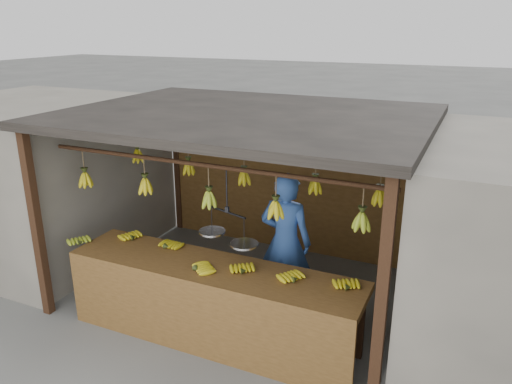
% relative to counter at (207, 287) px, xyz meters
% --- Properties ---
extents(ground, '(80.00, 80.00, 0.00)m').
position_rel_counter_xyz_m(ground, '(-0.12, 1.23, -0.70)').
color(ground, '#5B5B57').
extents(stall, '(4.30, 3.30, 2.40)m').
position_rel_counter_xyz_m(stall, '(-0.12, 1.55, 1.27)').
color(stall, black).
rests_on(stall, ground).
extents(neighbor_left, '(3.00, 3.00, 2.30)m').
position_rel_counter_xyz_m(neighbor_left, '(-3.72, 1.23, 0.45)').
color(neighbor_left, slate).
rests_on(neighbor_left, ground).
extents(counter, '(3.52, 0.76, 0.96)m').
position_rel_counter_xyz_m(counter, '(0.00, 0.00, 0.00)').
color(counter, brown).
rests_on(counter, ground).
extents(hanging_bananas, '(3.55, 2.22, 0.39)m').
position_rel_counter_xyz_m(hanging_bananas, '(-0.12, 1.24, 0.93)').
color(hanging_bananas, gold).
rests_on(hanging_bananas, ground).
extents(balance_scale, '(0.75, 0.44, 0.79)m').
position_rel_counter_xyz_m(balance_scale, '(0.14, 0.23, 0.55)').
color(balance_scale, black).
rests_on(balance_scale, ground).
extents(vendor, '(0.66, 0.45, 1.75)m').
position_rel_counter_xyz_m(vendor, '(0.48, 1.09, 0.17)').
color(vendor, '#3359A5').
rests_on(vendor, ground).
extents(bag_bundles, '(0.08, 0.26, 1.26)m').
position_rel_counter_xyz_m(bag_bundles, '(1.82, 2.58, 0.32)').
color(bag_bundles, red).
rests_on(bag_bundles, ground).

